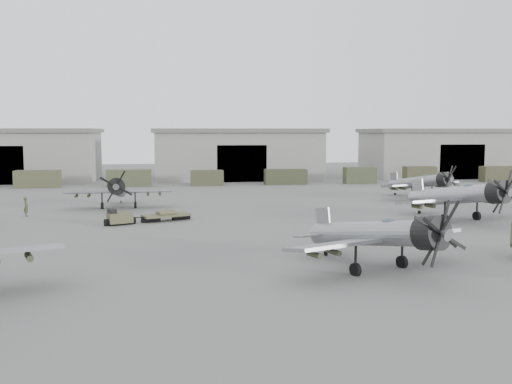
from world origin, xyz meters
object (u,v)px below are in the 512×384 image
(aircraft_near_1, at_px, (382,235))
(tug_trailer, at_px, (138,217))
(aircraft_mid_2, at_px, (463,195))
(aircraft_far_0, at_px, (118,189))
(aircraft_far_1, at_px, (423,182))
(ground_crew, at_px, (26,207))

(aircraft_near_1, distance_m, tug_trailer, 25.41)
(aircraft_mid_2, bearing_deg, aircraft_far_0, 139.13)
(aircraft_far_1, bearing_deg, aircraft_mid_2, -124.61)
(aircraft_far_0, height_order, ground_crew, aircraft_far_0)
(aircraft_far_1, relative_size, tug_trailer, 1.48)
(aircraft_near_1, xyz_separation_m, tug_trailer, (-15.45, 20.11, -1.66))
(aircraft_mid_2, bearing_deg, aircraft_near_1, -147.72)
(aircraft_near_1, height_order, tug_trailer, aircraft_near_1)
(aircraft_mid_2, relative_size, aircraft_far_0, 1.15)
(ground_crew, bearing_deg, aircraft_near_1, -144.30)
(aircraft_far_0, relative_size, tug_trailer, 1.53)
(tug_trailer, bearing_deg, aircraft_far_1, 0.12)
(tug_trailer, height_order, ground_crew, ground_crew)
(aircraft_far_0, distance_m, ground_crew, 9.56)
(aircraft_mid_2, distance_m, aircraft_far_1, 17.80)
(aircraft_far_1, distance_m, tug_trailer, 36.30)
(aircraft_near_1, xyz_separation_m, aircraft_far_0, (-18.17, 30.34, -0.15))
(tug_trailer, bearing_deg, aircraft_near_1, -75.61)
(aircraft_mid_2, relative_size, ground_crew, 6.91)
(aircraft_far_0, relative_size, aircraft_far_1, 1.03)
(aircraft_near_1, bearing_deg, aircraft_mid_2, 27.00)
(aircraft_near_1, bearing_deg, aircraft_far_1, 38.86)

